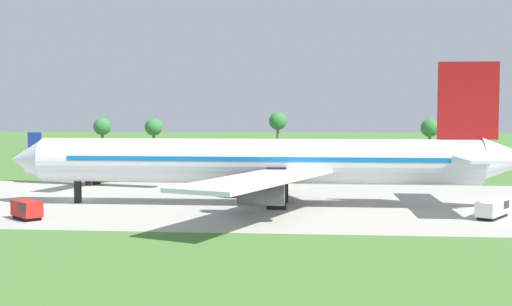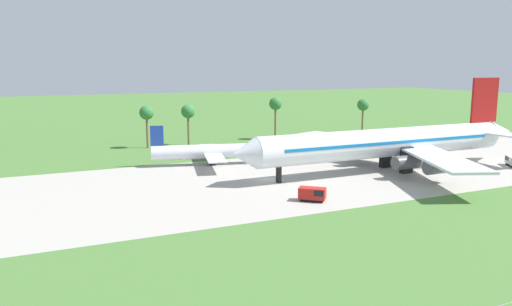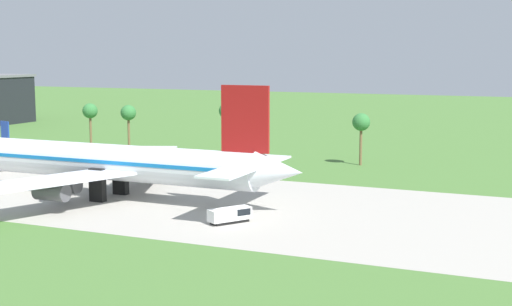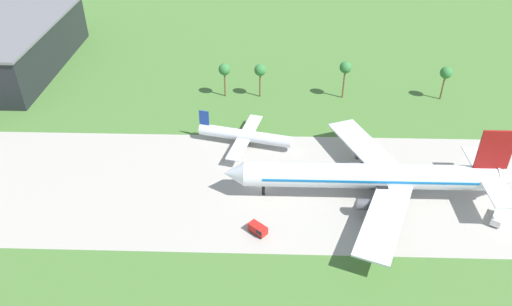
{
  "view_description": "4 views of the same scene",
  "coord_description": "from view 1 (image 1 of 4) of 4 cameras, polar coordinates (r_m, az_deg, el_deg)",
  "views": [
    {
      "loc": [
        31.59,
        -84.0,
        11.87
      ],
      "look_at": [
        24.46,
        -2.94,
        6.72
      ],
      "focal_mm": 45.0,
      "sensor_mm": 36.0,
      "label": 1
    },
    {
      "loc": [
        -38.87,
        -80.03,
        20.55
      ],
      "look_at": [
        -3.46,
        -2.94,
        5.72
      ],
      "focal_mm": 35.0,
      "sensor_mm": 36.0,
      "label": 2
    },
    {
      "loc": [
        92.2,
        -94.74,
        22.53
      ],
      "look_at": [
        52.37,
        -2.94,
        8.53
      ],
      "focal_mm": 50.0,
      "sensor_mm": 36.0,
      "label": 3
    },
    {
      "loc": [
        2.03,
        -92.92,
        73.09
      ],
      "look_at": [
        -0.93,
        5.0,
        6.0
      ],
      "focal_mm": 35.0,
      "sensor_mm": 36.0,
      "label": 4
    }
  ],
  "objects": [
    {
      "name": "ground_plane",
      "position": [
        90.53,
        -15.48,
        -4.04
      ],
      "size": [
        600.0,
        600.0,
        0.0
      ],
      "primitive_type": "plane",
      "color": "#477233"
    },
    {
      "name": "taxiway_strip",
      "position": [
        90.52,
        -15.48,
        -4.04
      ],
      "size": [
        320.0,
        44.0,
        0.02
      ],
      "color": "#A8A399",
      "rests_on": "ground_plane"
    },
    {
      "name": "jet_airliner",
      "position": [
        81.49,
        1.14,
        -0.75
      ],
      "size": [
        67.36,
        52.6,
        18.1
      ],
      "color": "silver",
      "rests_on": "ground_plane"
    },
    {
      "name": "regional_aircraft",
      "position": [
        108.23,
        -14.36,
        -1.29
      ],
      "size": [
        25.03,
        22.74,
        8.53
      ],
      "color": "silver",
      "rests_on": "ground_plane"
    },
    {
      "name": "baggage_tug",
      "position": [
        75.56,
        -19.65,
        -4.74
      ],
      "size": [
        4.4,
        4.21,
        2.11
      ],
      "color": "black",
      "rests_on": "ground_plane"
    },
    {
      "name": "fuel_truck",
      "position": [
        77.17,
        20.35,
        -4.62
      ],
      "size": [
        4.94,
        6.05,
        2.02
      ],
      "color": "black",
      "rests_on": "ground_plane"
    },
    {
      "name": "palm_tree_row",
      "position": [
        129.98,
        -1.55,
        2.33
      ],
      "size": [
        69.99,
        3.6,
        11.92
      ],
      "color": "brown",
      "rests_on": "ground_plane"
    }
  ]
}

